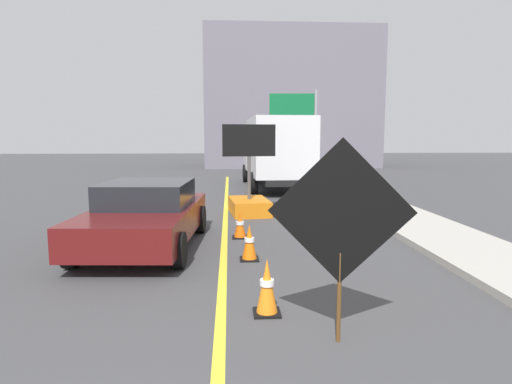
% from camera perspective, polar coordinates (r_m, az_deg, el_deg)
% --- Properties ---
extents(sidewalk_curb, '(2.01, 48.00, 0.14)m').
position_cam_1_polar(sidewalk_curb, '(9.09, 29.30, -8.15)').
color(sidewalk_curb, '#B2ADA3').
rests_on(sidewalk_curb, ground).
extents(lane_center_stripe, '(0.14, 36.00, 0.01)m').
position_cam_1_polar(lane_center_stripe, '(7.70, -4.35, -10.42)').
color(lane_center_stripe, yellow).
rests_on(lane_center_stripe, ground).
extents(roadwork_sign, '(1.61, 0.30, 2.33)m').
position_cam_1_polar(roadwork_sign, '(4.93, 11.07, -3.04)').
color(roadwork_sign, '#593819').
rests_on(roadwork_sign, ground).
extents(arrow_board_trailer, '(1.60, 1.91, 2.70)m').
position_cam_1_polar(arrow_board_trailer, '(13.25, -0.91, -0.80)').
color(arrow_board_trailer, orange).
rests_on(arrow_board_trailer, ground).
extents(box_truck, '(2.79, 7.49, 3.13)m').
position_cam_1_polar(box_truck, '(19.87, 2.56, 5.50)').
color(box_truck, black).
rests_on(box_truck, ground).
extents(pickup_car, '(2.36, 4.55, 1.38)m').
position_cam_1_polar(pickup_car, '(9.52, -14.18, -2.90)').
color(pickup_car, '#591414').
rests_on(pickup_car, ground).
extents(highway_guide_sign, '(2.79, 0.27, 5.00)m').
position_cam_1_polar(highway_guide_sign, '(25.79, 6.08, 9.63)').
color(highway_guide_sign, gray).
rests_on(highway_guide_sign, ground).
extents(far_building_block, '(13.11, 6.50, 10.32)m').
position_cam_1_polar(far_building_block, '(35.17, 4.40, 11.84)').
color(far_building_block, slate).
rests_on(far_building_block, ground).
extents(traffic_cone_near_sign, '(0.36, 0.36, 0.76)m').
position_cam_1_polar(traffic_cone_near_sign, '(5.89, 1.44, -12.27)').
color(traffic_cone_near_sign, black).
rests_on(traffic_cone_near_sign, ground).
extents(traffic_cone_mid_lane, '(0.36, 0.36, 0.69)m').
position_cam_1_polar(traffic_cone_mid_lane, '(8.34, -0.88, -6.61)').
color(traffic_cone_mid_lane, black).
rests_on(traffic_cone_mid_lane, ground).
extents(traffic_cone_far_lane, '(0.36, 0.36, 0.62)m').
position_cam_1_polar(traffic_cone_far_lane, '(10.14, -2.11, -4.34)').
color(traffic_cone_far_lane, black).
rests_on(traffic_cone_far_lane, ground).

